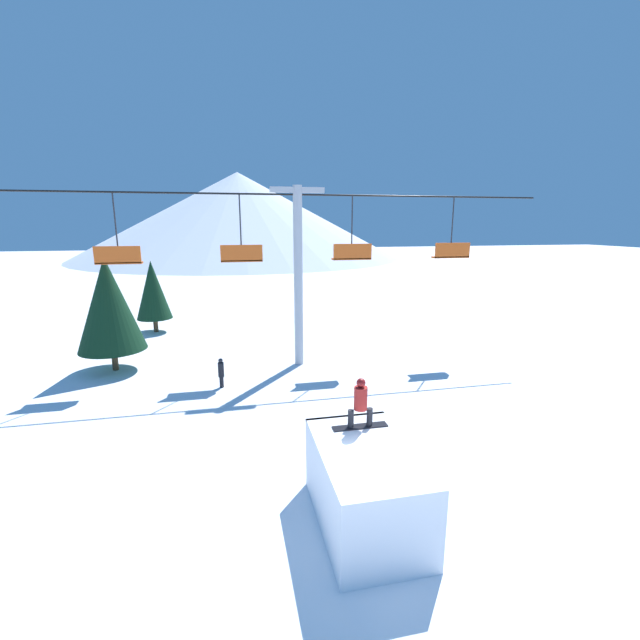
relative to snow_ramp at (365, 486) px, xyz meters
The scene contains 8 objects.
ground_plane 1.28m from the snow_ramp, 98.52° to the right, with size 220.00×220.00×0.00m, color white.
mountain_ridge 78.75m from the snow_ramp, 90.10° to the left, with size 61.16×61.16×16.05m.
snow_ramp is the anchor object (origin of this frame).
snowboarder 1.81m from the snow_ramp, 80.27° to the left, with size 1.33×0.32×1.22m.
chairlift 11.94m from the snow_ramp, 87.92° to the left, with size 23.61×0.44×8.17m.
pine_tree_near 14.69m from the snow_ramp, 123.10° to the left, with size 2.90×2.90×5.15m.
pine_tree_far 20.64m from the snow_ramp, 110.55° to the left, with size 2.08×2.08×4.38m.
distant_skier 9.53m from the snow_ramp, 109.51° to the left, with size 0.24×0.24×1.23m.
Camera 1 is at (-2.60, -7.04, 6.53)m, focal length 24.00 mm.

